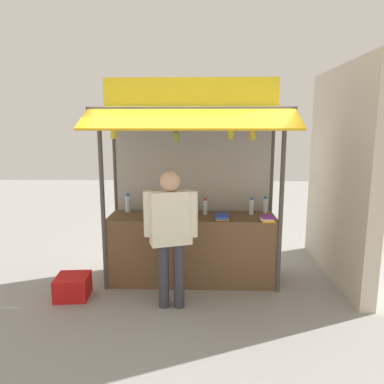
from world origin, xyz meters
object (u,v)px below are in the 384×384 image
(water_bottle_far_left, at_px, (164,203))
(water_bottle_far_right, at_px, (265,205))
(banana_bunch_leftmost, at_px, (252,134))
(plastic_crate, at_px, (73,287))
(water_bottle_rear_center, at_px, (128,203))
(water_bottle_left, at_px, (170,204))
(water_bottle_front_left, at_px, (251,207))
(magazine_stack_back_left, at_px, (221,217))
(magazine_stack_center, at_px, (267,219))
(banana_bunch_rightmost, at_px, (176,137))
(banana_bunch_inner_left, at_px, (114,134))
(vendor_person, at_px, (171,227))
(water_bottle_front_right, at_px, (205,207))
(banana_bunch_inner_right, at_px, (231,134))

(water_bottle_far_left, distance_m, water_bottle_far_right, 1.50)
(water_bottle_far_left, xyz_separation_m, banana_bunch_leftmost, (1.19, -0.63, 1.03))
(water_bottle_far_left, distance_m, plastic_crate, 1.71)
(water_bottle_rear_center, relative_size, water_bottle_left, 0.92)
(water_bottle_front_left, bearing_deg, magazine_stack_back_left, -148.55)
(water_bottle_left, bearing_deg, plastic_crate, -150.76)
(water_bottle_far_right, height_order, magazine_stack_center, water_bottle_far_right)
(plastic_crate, bearing_deg, banana_bunch_rightmost, 6.69)
(water_bottle_far_right, relative_size, water_bottle_left, 0.81)
(water_bottle_left, height_order, banana_bunch_inner_left, banana_bunch_inner_left)
(plastic_crate, bearing_deg, water_bottle_front_left, 16.22)
(magazine_stack_center, bearing_deg, banana_bunch_rightmost, -171.02)
(water_bottle_left, distance_m, magazine_stack_back_left, 0.79)
(water_bottle_rear_center, height_order, vendor_person, vendor_person)
(water_bottle_far_left, relative_size, water_bottle_left, 1.02)
(water_bottle_far_left, height_order, magazine_stack_back_left, water_bottle_far_left)
(water_bottle_rear_center, height_order, magazine_stack_center, water_bottle_rear_center)
(water_bottle_front_right, relative_size, plastic_crate, 0.56)
(banana_bunch_inner_right, relative_size, plastic_crate, 0.64)
(water_bottle_left, relative_size, banana_bunch_inner_right, 1.13)
(water_bottle_front_left, xyz_separation_m, banana_bunch_rightmost, (-1.05, -0.55, 1.02))
(water_bottle_far_left, bearing_deg, magazine_stack_back_left, -23.06)
(water_bottle_far_right, height_order, magazine_stack_back_left, water_bottle_far_right)
(banana_bunch_inner_right, height_order, banana_bunch_rightmost, same)
(water_bottle_far_right, bearing_deg, banana_bunch_leftmost, -115.15)
(magazine_stack_back_left, xyz_separation_m, banana_bunch_inner_left, (-1.40, -0.27, 1.15))
(magazine_stack_back_left, xyz_separation_m, magazine_stack_center, (0.62, -0.08, -0.00))
(water_bottle_front_left, distance_m, banana_bunch_inner_left, 2.20)
(water_bottle_left, bearing_deg, water_bottle_far_left, 136.24)
(water_bottle_front_right, bearing_deg, banana_bunch_inner_left, -155.53)
(water_bottle_front_left, relative_size, water_bottle_front_right, 1.05)
(banana_bunch_inner_right, bearing_deg, water_bottle_far_left, 145.68)
(water_bottle_rear_center, xyz_separation_m, water_bottle_left, (0.65, -0.10, 0.01))
(water_bottle_front_left, height_order, magazine_stack_back_left, water_bottle_front_left)
(water_bottle_front_left, xyz_separation_m, water_bottle_front_right, (-0.67, -0.01, -0.01))
(banana_bunch_leftmost, distance_m, vendor_person, 1.54)
(banana_bunch_inner_right, bearing_deg, magazine_stack_center, 19.99)
(water_bottle_far_left, xyz_separation_m, water_bottle_left, (0.10, -0.09, -0.00))
(water_bottle_far_right, height_order, banana_bunch_leftmost, banana_bunch_leftmost)
(water_bottle_front_right, height_order, vendor_person, vendor_person)
(magazine_stack_back_left, distance_m, plastic_crate, 2.21)
(magazine_stack_center, bearing_deg, water_bottle_far_right, 84.39)
(magazine_stack_back_left, relative_size, plastic_crate, 0.70)
(water_bottle_far_left, height_order, banana_bunch_inner_right, banana_bunch_inner_right)
(magazine_stack_center, relative_size, vendor_person, 0.15)
(banana_bunch_inner_right, bearing_deg, banana_bunch_leftmost, 0.00)
(water_bottle_left, height_order, magazine_stack_back_left, water_bottle_left)
(magazine_stack_center, bearing_deg, plastic_crate, -172.23)
(banana_bunch_inner_right, relative_size, banana_bunch_inner_left, 1.01)
(water_bottle_far_left, xyz_separation_m, banana_bunch_rightmost, (0.23, -0.63, 0.99))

